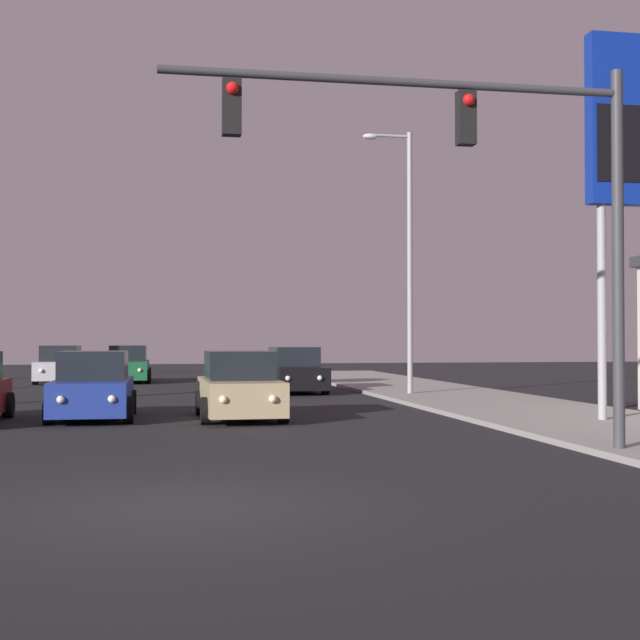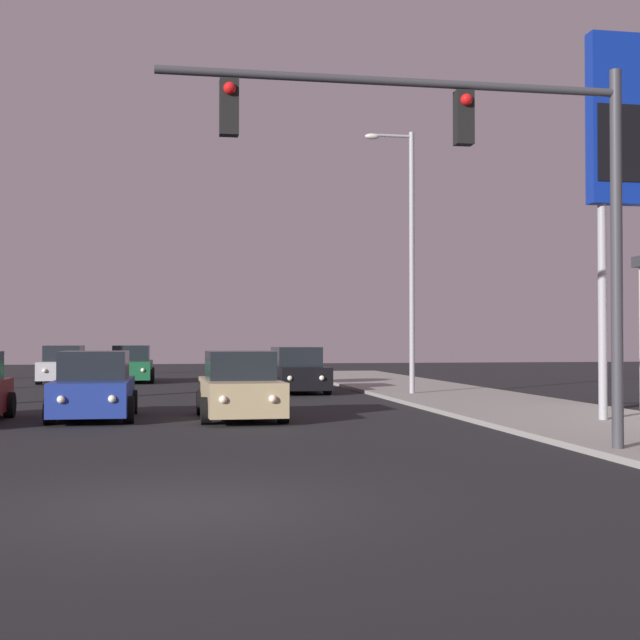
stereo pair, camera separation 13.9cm
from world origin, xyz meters
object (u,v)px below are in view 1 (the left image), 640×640
Objects in this scene: car_tan at (240,388)px; traffic_light_mast at (491,174)px; car_blue at (93,388)px; car_black at (294,372)px; car_silver at (60,366)px; gas_station_sign at (628,141)px; street_lamp at (406,248)px; car_green at (128,366)px.

traffic_light_mast reaches higher than car_tan.
car_black is (6.54, 9.67, 0.00)m from car_blue.
car_silver is at bearing 109.71° from traffic_light_mast.
car_silver is 27.54m from gas_station_sign.
car_black is at bearing 91.63° from traffic_light_mast.
car_silver is 0.48× the size of street_lamp.
gas_station_sign is (2.44, -10.41, 1.50)m from street_lamp.
traffic_light_mast is 7.59m from gas_station_sign.
street_lamp is at bearing -145.08° from car_blue.
gas_station_sign is at bearing 111.90° from car_black.
car_blue is 14.20m from gas_station_sign.
car_blue is 18.58m from car_green.
traffic_light_mast is 0.88× the size of street_lamp.
car_black is 10.89m from car_green.
car_blue is at bearing 89.99° from car_green.
car_blue is 18.82m from car_silver.
car_black and car_tan have the same top height.
car_blue is 0.48× the size of gas_station_sign.
car_black is 12.87m from car_silver.
car_silver is 0.48× the size of gas_station_sign.
car_black is 0.55× the size of traffic_light_mast.
car_green is 19.52m from car_tan.
car_green is at bearing 129.49° from street_lamp.
street_lamp is 1.00× the size of gas_station_sign.
traffic_light_mast reaches higher than car_blue.
car_silver is (-2.98, 0.04, 0.00)m from car_green.
car_tan is 0.48× the size of street_lamp.
car_blue is at bearing 99.96° from car_silver.
car_tan is 0.48× the size of gas_station_sign.
gas_station_sign reaches higher than traffic_light_mast.
car_tan is 9.61m from traffic_light_mast.
car_silver is (-2.72, 18.62, 0.00)m from car_blue.
gas_station_sign is (12.16, -22.21, 5.86)m from car_green.
gas_station_sign is (12.42, -3.63, 5.86)m from car_blue.
car_black is 0.48× the size of street_lamp.
car_green is 0.48× the size of street_lamp.
gas_station_sign is (15.14, -22.25, 5.86)m from car_silver.
street_lamp is at bearing 103.18° from gas_station_sign.
car_tan is 20.28m from car_silver.
street_lamp and gas_station_sign have the same top height.
car_blue is 1.00× the size of car_black.
gas_station_sign reaches higher than car_tan.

